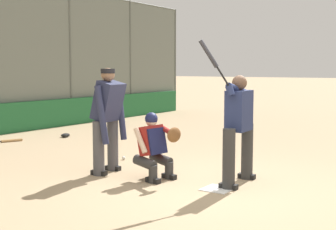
{
  "coord_description": "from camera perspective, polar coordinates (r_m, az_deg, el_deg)",
  "views": [
    {
      "loc": [
        6.09,
        3.21,
        1.81
      ],
      "look_at": [
        -0.15,
        -1.0,
        1.05
      ],
      "focal_mm": 50.0,
      "sensor_mm": 36.0,
      "label": 1
    }
  ],
  "objects": [
    {
      "name": "baseball_loose",
      "position": [
        9.31,
        -5.43,
        -5.23
      ],
      "size": [
        0.07,
        0.07,
        0.07
      ],
      "primitive_type": "sphere",
      "color": "white",
      "rests_on": "ground_plane"
    },
    {
      "name": "spare_bat_third_base_side",
      "position": [
        12.1,
        -18.82,
        -2.99
      ],
      "size": [
        0.85,
        0.38,
        0.07
      ],
      "rotation": [
        0.0,
        0.0,
        2.76
      ],
      "color": "black",
      "rests_on": "ground_plane"
    },
    {
      "name": "fielding_glove_on_dirt",
      "position": [
        12.55,
        -12.4,
        -2.43
      ],
      "size": [
        0.28,
        0.21,
        0.1
      ],
      "color": "black",
      "rests_on": "ground_plane"
    },
    {
      "name": "ground_plane",
      "position": [
        7.12,
        6.11,
        -9.0
      ],
      "size": [
        160.0,
        160.0,
        0.0
      ],
      "primitive_type": "plane",
      "color": "tan"
    },
    {
      "name": "batter_at_plate",
      "position": [
        7.32,
        8.57,
        -1.23
      ],
      "size": [
        1.09,
        0.58,
        2.23
      ],
      "rotation": [
        0.0,
        0.0,
        0.06
      ],
      "color": "#333333",
      "rests_on": "ground_plane"
    },
    {
      "name": "home_plate_marker",
      "position": [
        7.11,
        6.11,
        -8.95
      ],
      "size": [
        0.43,
        0.43,
        0.01
      ],
      "primitive_type": "cube",
      "color": "white",
      "rests_on": "ground_plane"
    },
    {
      "name": "umpire_home",
      "position": [
        8.05,
        -7.35,
        -0.22
      ],
      "size": [
        0.73,
        0.49,
        1.81
      ],
      "rotation": [
        0.0,
        0.0,
        0.12
      ],
      "color": "#4C4C51",
      "rests_on": "ground_plane"
    },
    {
      "name": "catcher_behind_plate",
      "position": [
        7.58,
        -1.62,
        -3.68
      ],
      "size": [
        0.6,
        0.73,
        1.09
      ],
      "rotation": [
        0.0,
        0.0,
        -0.16
      ],
      "color": "#333333",
      "rests_on": "ground_plane"
    }
  ]
}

